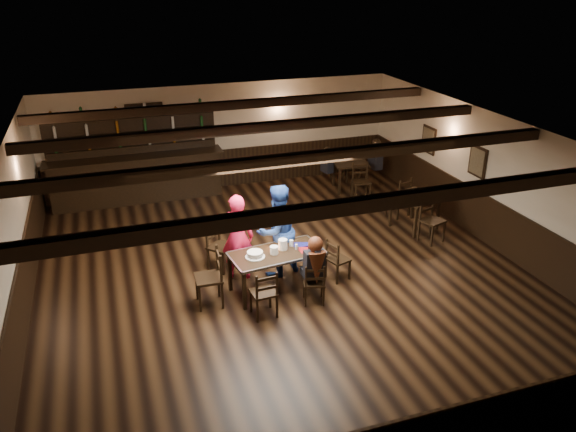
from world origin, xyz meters
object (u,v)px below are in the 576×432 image
object	(u,v)px
woman_pink	(237,237)
cake	(255,255)
dining_table	(277,256)
bar_counter	(137,172)
man_blue	(277,230)
chair_near_left	(265,291)
chair_near_right	(314,281)

from	to	relation	value
woman_pink	cake	size ratio (longest dim) A/B	4.82
dining_table	bar_counter	size ratio (longest dim) A/B	0.41
dining_table	man_blue	size ratio (longest dim) A/B	0.97
chair_near_left	man_blue	distance (m)	1.56
chair_near_right	dining_table	bearing A→B (deg)	125.15
chair_near_left	cake	world-z (taller)	chair_near_left
dining_table	bar_counter	xyz separation A→B (m)	(-1.95, 5.23, 0.05)
man_blue	cake	xyz separation A→B (m)	(-0.61, -0.63, -0.09)
man_blue	cake	size ratio (longest dim) A/B	5.17
dining_table	woman_pink	bearing A→B (deg)	128.34
dining_table	bar_counter	world-z (taller)	bar_counter
chair_near_left	woman_pink	size ratio (longest dim) A/B	0.52
cake	bar_counter	bearing A→B (deg)	106.39
man_blue	bar_counter	distance (m)	5.12
bar_counter	chair_near_left	bearing A→B (deg)	-75.89
dining_table	chair_near_right	world-z (taller)	chair_near_right
chair_near_left	chair_near_right	bearing A→B (deg)	7.43
cake	man_blue	bearing A→B (deg)	46.06
chair_near_left	woman_pink	xyz separation A→B (m)	(-0.09, 1.45, 0.32)
chair_near_left	dining_table	bearing A→B (deg)	60.21
dining_table	chair_near_left	distance (m)	0.91
chair_near_right	woman_pink	distance (m)	1.71
dining_table	man_blue	bearing A→B (deg)	70.79
man_blue	bar_counter	size ratio (longest dim) A/B	0.42
chair_near_right	woman_pink	size ratio (longest dim) A/B	0.47
chair_near_right	man_blue	size ratio (longest dim) A/B	0.44
woman_pink	man_blue	bearing A→B (deg)	-168.21
dining_table	chair_near_left	xyz separation A→B (m)	(-0.44, -0.78, -0.17)
cake	chair_near_left	bearing A→B (deg)	-93.22
chair_near_left	bar_counter	world-z (taller)	bar_counter
chair_near_right	bar_counter	world-z (taller)	bar_counter
bar_counter	woman_pink	bearing A→B (deg)	-72.67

